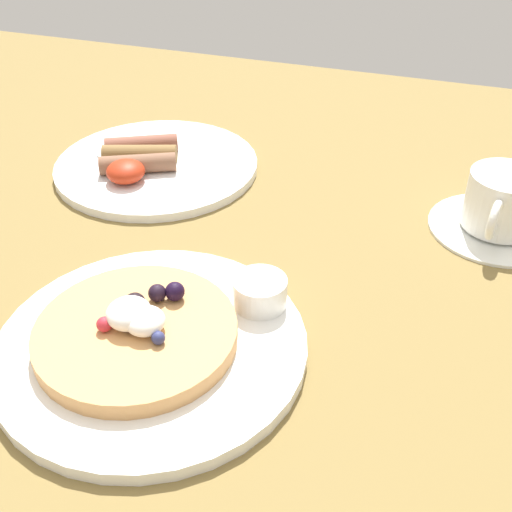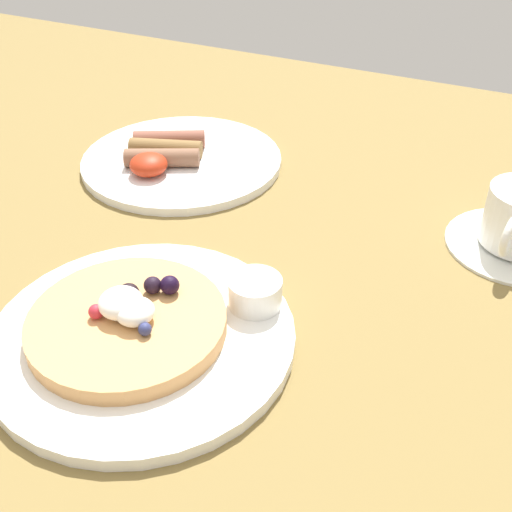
{
  "view_description": "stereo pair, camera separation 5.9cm",
  "coord_description": "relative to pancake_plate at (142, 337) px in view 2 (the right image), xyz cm",
  "views": [
    {
      "loc": [
        20.68,
        -42.31,
        38.8
      ],
      "look_at": [
        5.14,
        3.33,
        4.0
      ],
      "focal_mm": 44.6,
      "sensor_mm": 36.0,
      "label": 1
    },
    {
      "loc": [
        26.13,
        -40.08,
        38.8
      ],
      "look_at": [
        5.14,
        3.33,
        4.0
      ],
      "focal_mm": 44.6,
      "sensor_mm": 36.0,
      "label": 2
    }
  ],
  "objects": [
    {
      "name": "breakfast_plate",
      "position": [
        -14.26,
        30.17,
        -0.09
      ],
      "size": [
        25.77,
        25.77,
        1.09
      ],
      "primitive_type": "cylinder",
      "color": "white",
      "rests_on": "ground_plane"
    },
    {
      "name": "syrup_ramekin",
      "position": [
        7.25,
        7.49,
        2.03
      ],
      "size": [
        4.93,
        4.93,
        2.71
      ],
      "color": "white",
      "rests_on": "pancake_plate"
    },
    {
      "name": "fried_breakfast",
      "position": [
        -16.38,
        28.41,
        1.55
      ],
      "size": [
        12.32,
        12.89,
        2.76
      ],
      "color": "brown",
      "rests_on": "breakfast_plate"
    },
    {
      "name": "pancake_with_berries",
      "position": [
        -1.1,
        -0.32,
        1.7
      ],
      "size": [
        17.22,
        17.22,
        3.9
      ],
      "color": "tan",
      "rests_on": "pancake_plate"
    },
    {
      "name": "pancake_plate",
      "position": [
        0.0,
        0.0,
        0.0
      ],
      "size": [
        26.7,
        26.7,
        1.26
      ],
      "primitive_type": "cylinder",
      "color": "white",
      "rests_on": "ground_plane"
    },
    {
      "name": "ground_plane",
      "position": [
        0.59,
        7.63,
        -2.13
      ],
      "size": [
        178.58,
        133.18,
        3.0
      ],
      "primitive_type": "cube",
      "color": "olive"
    }
  ]
}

